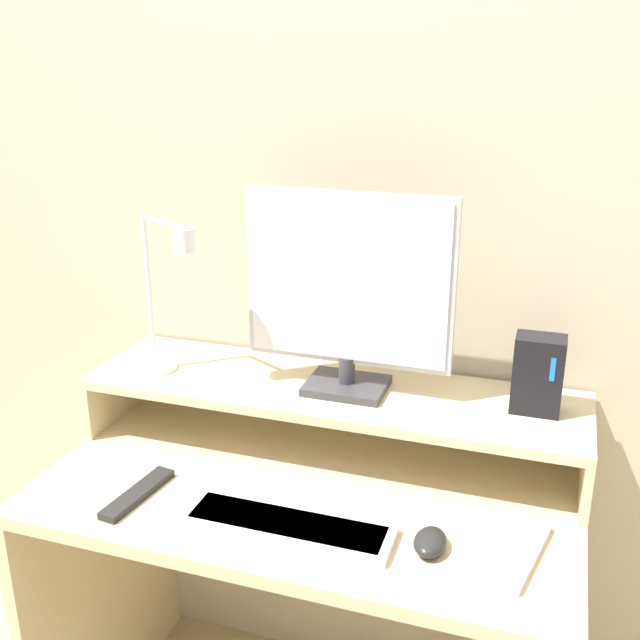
{
  "coord_description": "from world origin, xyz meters",
  "views": [
    {
      "loc": [
        0.46,
        -1.0,
        1.64
      ],
      "look_at": [
        0.01,
        0.35,
        1.13
      ],
      "focal_mm": 42.0,
      "sensor_mm": 36.0,
      "label": 1
    }
  ],
  "objects_px": {
    "desk_lamp": "(164,305)",
    "mouse": "(430,542)",
    "remote_control": "(138,494)",
    "router_dock": "(538,374)",
    "keyboard": "(287,525)",
    "monitor": "(348,290)",
    "remote_secondary": "(526,555)"
  },
  "relations": [
    {
      "from": "monitor",
      "to": "remote_secondary",
      "type": "bearing_deg",
      "value": -33.56
    },
    {
      "from": "router_dock",
      "to": "keyboard",
      "type": "xyz_separation_m",
      "value": [
        -0.43,
        -0.36,
        -0.23
      ]
    },
    {
      "from": "desk_lamp",
      "to": "remote_control",
      "type": "bearing_deg",
      "value": -76.34
    },
    {
      "from": "monitor",
      "to": "mouse",
      "type": "bearing_deg",
      "value": -50.6
    },
    {
      "from": "desk_lamp",
      "to": "mouse",
      "type": "relative_size",
      "value": 4.11
    },
    {
      "from": "remote_control",
      "to": "router_dock",
      "type": "bearing_deg",
      "value": 24.73
    },
    {
      "from": "monitor",
      "to": "mouse",
      "type": "height_order",
      "value": "monitor"
    },
    {
      "from": "router_dock",
      "to": "remote_secondary",
      "type": "relative_size",
      "value": 0.77
    },
    {
      "from": "router_dock",
      "to": "mouse",
      "type": "distance_m",
      "value": 0.43
    },
    {
      "from": "desk_lamp",
      "to": "remote_secondary",
      "type": "distance_m",
      "value": 0.92
    },
    {
      "from": "monitor",
      "to": "remote_control",
      "type": "xyz_separation_m",
      "value": [
        -0.35,
        -0.33,
        -0.38
      ]
    },
    {
      "from": "monitor",
      "to": "keyboard",
      "type": "relative_size",
      "value": 1.11
    },
    {
      "from": "mouse",
      "to": "remote_secondary",
      "type": "height_order",
      "value": "mouse"
    },
    {
      "from": "monitor",
      "to": "remote_secondary",
      "type": "distance_m",
      "value": 0.63
    },
    {
      "from": "keyboard",
      "to": "mouse",
      "type": "distance_m",
      "value": 0.27
    },
    {
      "from": "desk_lamp",
      "to": "keyboard",
      "type": "distance_m",
      "value": 0.58
    },
    {
      "from": "remote_secondary",
      "to": "remote_control",
      "type": "bearing_deg",
      "value": -176.62
    },
    {
      "from": "desk_lamp",
      "to": "mouse",
      "type": "xyz_separation_m",
      "value": [
        0.67,
        -0.25,
        -0.31
      ]
    },
    {
      "from": "desk_lamp",
      "to": "remote_control",
      "type": "xyz_separation_m",
      "value": [
        0.06,
        -0.27,
        -0.32
      ]
    },
    {
      "from": "desk_lamp",
      "to": "keyboard",
      "type": "relative_size",
      "value": 0.9
    },
    {
      "from": "keyboard",
      "to": "mouse",
      "type": "relative_size",
      "value": 4.57
    },
    {
      "from": "mouse",
      "to": "monitor",
      "type": "bearing_deg",
      "value": 129.4
    },
    {
      "from": "keyboard",
      "to": "remote_control",
      "type": "relative_size",
      "value": 2.05
    },
    {
      "from": "monitor",
      "to": "keyboard",
      "type": "height_order",
      "value": "monitor"
    },
    {
      "from": "monitor",
      "to": "keyboard",
      "type": "xyz_separation_m",
      "value": [
        -0.02,
        -0.33,
        -0.38
      ]
    },
    {
      "from": "router_dock",
      "to": "mouse",
      "type": "bearing_deg",
      "value": -114.85
    },
    {
      "from": "mouse",
      "to": "remote_control",
      "type": "xyz_separation_m",
      "value": [
        -0.6,
        -0.02,
        -0.01
      ]
    },
    {
      "from": "router_dock",
      "to": "remote_control",
      "type": "distance_m",
      "value": 0.86
    },
    {
      "from": "monitor",
      "to": "remote_control",
      "type": "relative_size",
      "value": 2.28
    },
    {
      "from": "monitor",
      "to": "desk_lamp",
      "type": "height_order",
      "value": "monitor"
    },
    {
      "from": "mouse",
      "to": "desk_lamp",
      "type": "bearing_deg",
      "value": 159.68
    },
    {
      "from": "monitor",
      "to": "remote_secondary",
      "type": "height_order",
      "value": "monitor"
    }
  ]
}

